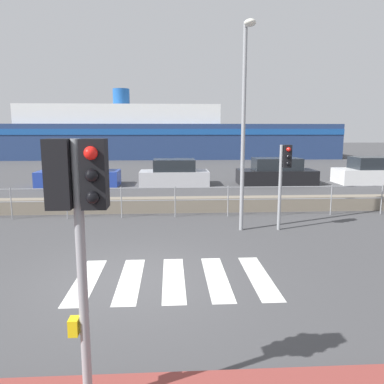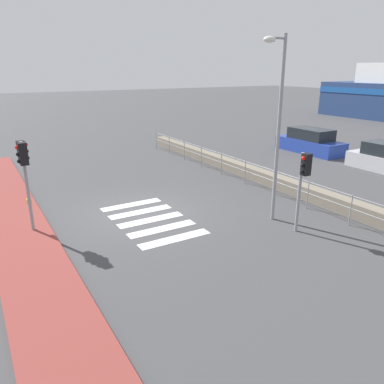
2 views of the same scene
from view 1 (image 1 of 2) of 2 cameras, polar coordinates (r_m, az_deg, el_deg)
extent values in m
plane|color=#424244|center=(8.05, -8.90, -13.09)|extent=(160.00, 160.00, 0.00)
cube|color=silver|center=(8.20, -15.83, -12.88)|extent=(0.45, 2.40, 0.01)
cube|color=silver|center=(8.05, -9.40, -13.05)|extent=(0.45, 2.40, 0.01)
cube|color=silver|center=(8.01, -2.81, -13.06)|extent=(0.45, 2.40, 0.01)
cube|color=silver|center=(8.06, 3.76, -12.91)|extent=(0.45, 2.40, 0.01)
cube|color=silver|center=(8.22, 10.16, -12.60)|extent=(0.45, 2.40, 0.01)
cube|color=slate|center=(14.17, -6.44, -1.97)|extent=(23.05, 0.55, 0.54)
cylinder|color=gray|center=(13.17, -6.70, 0.60)|extent=(20.74, 0.03, 0.03)
cylinder|color=gray|center=(13.25, -6.67, -1.29)|extent=(20.74, 0.03, 0.03)
cylinder|color=gray|center=(14.33, -25.84, -1.59)|extent=(0.04, 0.04, 1.11)
cylinder|color=gray|center=(13.72, -18.54, -1.59)|extent=(0.04, 0.04, 1.11)
cylinder|color=gray|center=(13.35, -10.71, -1.56)|extent=(0.04, 0.04, 1.11)
cylinder|color=gray|center=(13.24, -2.58, -1.49)|extent=(0.04, 0.04, 1.11)
cylinder|color=gray|center=(13.39, 5.51, -1.40)|extent=(0.04, 0.04, 1.11)
cylinder|color=gray|center=(13.81, 13.27, -1.28)|extent=(0.04, 0.04, 1.11)
cylinder|color=gray|center=(14.46, 20.45, -1.15)|extent=(0.04, 0.04, 1.11)
cylinder|color=gray|center=(15.31, 26.92, -1.02)|extent=(0.04, 0.04, 1.11)
cylinder|color=gray|center=(4.10, -16.32, -13.57)|extent=(0.10, 0.10, 2.99)
cube|color=black|center=(3.85, -19.58, 2.59)|extent=(0.24, 0.24, 0.68)
sphere|color=red|center=(3.97, -19.20, 5.86)|extent=(0.13, 0.13, 0.13)
sphere|color=black|center=(3.99, -19.03, 2.83)|extent=(0.13, 0.13, 0.13)
sphere|color=black|center=(4.01, -18.87, -0.15)|extent=(0.13, 0.13, 0.13)
cube|color=black|center=(3.77, -14.62, 2.70)|extent=(0.24, 0.24, 0.68)
sphere|color=red|center=(3.62, -15.18, 5.75)|extent=(0.13, 0.13, 0.13)
sphere|color=black|center=(3.64, -15.04, 2.43)|extent=(0.13, 0.13, 0.13)
sphere|color=black|center=(3.67, -14.90, -0.84)|extent=(0.13, 0.13, 0.13)
cube|color=yellow|center=(4.32, -17.54, -18.94)|extent=(0.10, 0.14, 0.18)
cylinder|color=gray|center=(11.73, 13.26, 0.59)|extent=(0.10, 0.10, 2.62)
cube|color=black|center=(11.67, 14.25, 5.31)|extent=(0.24, 0.24, 0.68)
sphere|color=red|center=(11.52, 14.50, 6.30)|extent=(0.13, 0.13, 0.13)
sphere|color=black|center=(11.54, 14.46, 5.26)|extent=(0.13, 0.13, 0.13)
sphere|color=black|center=(11.55, 14.41, 4.22)|extent=(0.13, 0.13, 0.13)
cylinder|color=gray|center=(11.35, 7.82, 9.29)|extent=(0.12, 0.12, 6.10)
cylinder|color=gray|center=(11.41, 8.50, 23.99)|extent=(0.07, 0.62, 0.07)
ellipsoid|color=silver|center=(11.11, 8.85, 24.13)|extent=(0.32, 0.42, 0.19)
cube|color=navy|center=(42.37, -4.43, 7.78)|extent=(37.45, 8.62, 3.64)
cube|color=white|center=(42.70, -10.65, 11.45)|extent=(20.97, 6.90, 2.00)
cube|color=#194C99|center=(38.02, -4.57, 9.12)|extent=(37.45, 0.08, 0.58)
cylinder|color=#194C99|center=(42.81, -10.73, 13.99)|extent=(1.80, 1.80, 1.80)
cube|color=#233D9E|center=(21.63, -16.85, 2.03)|extent=(4.42, 1.76, 0.83)
cube|color=#1E2328|center=(21.55, -16.94, 4.02)|extent=(2.65, 1.55, 0.68)
cube|color=#BCBCC1|center=(21.04, -2.72, 2.18)|extent=(3.82, 1.82, 0.79)
cube|color=#1E2328|center=(20.96, -2.74, 4.13)|extent=(2.29, 1.60, 0.65)
cube|color=black|center=(21.88, 12.71, 2.27)|extent=(4.37, 1.82, 0.82)
cube|color=#1E2328|center=(21.81, 12.78, 4.20)|extent=(2.62, 1.60, 0.67)
cube|color=silver|center=(24.16, 26.17, 2.21)|extent=(4.56, 1.86, 0.84)
cube|color=#1E2328|center=(24.09, 26.30, 4.01)|extent=(2.74, 1.64, 0.68)
camera|label=2|loc=(11.70, 76.48, 12.20)|focal=35.00mm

